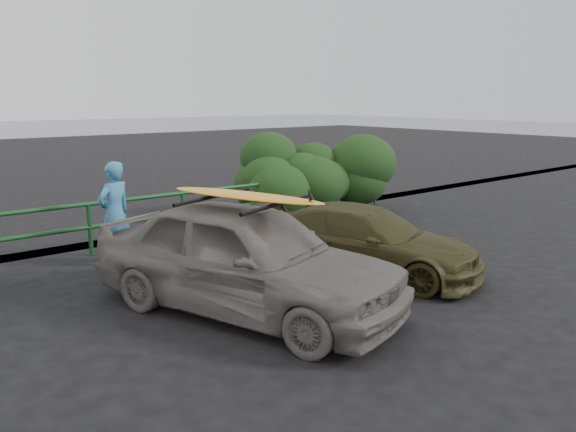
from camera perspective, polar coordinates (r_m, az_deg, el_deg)
name	(u,v)px	position (r m, az deg, el deg)	size (l,w,h in m)	color
ground	(298,321)	(7.76, 0.98, -10.59)	(80.00, 80.00, 0.00)	black
guardrail	(139,222)	(11.72, -14.89, -0.57)	(14.00, 0.08, 1.04)	#164D20
shrub_right	(309,176)	(14.74, 2.19, 4.07)	(3.20, 2.40, 1.93)	#1C3B15
sedan	(246,258)	(7.87, -4.31, -4.23)	(1.86, 4.63, 1.58)	slate
olive_vehicle	(365,240)	(9.72, 7.85, -2.47)	(1.61, 3.97, 1.15)	#3C391A
man	(115,213)	(10.55, -17.20, 0.26)	(0.68, 0.45, 1.87)	teal
roof_rack	(245,200)	(7.68, -4.40, 1.62)	(1.63, 1.14, 0.05)	black
surfboard	(245,195)	(7.67, -4.41, 2.09)	(0.52, 2.50, 0.07)	orange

